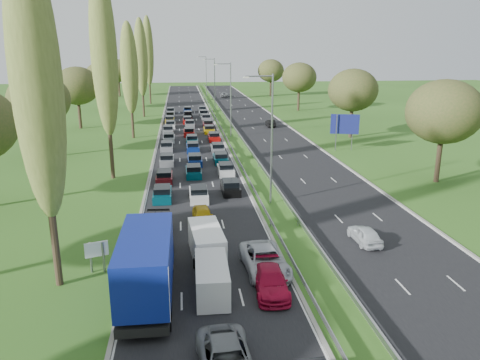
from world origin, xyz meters
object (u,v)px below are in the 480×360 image
near_car_3 (156,229)px  direction_sign (345,126)px  info_sign (97,253)px  blue_lorry (148,263)px  white_van_front (212,277)px  white_van_rear (206,241)px  near_car_2 (154,250)px

near_car_3 → direction_sign: size_ratio=1.02×
near_car_3 → info_sign: info_sign is taller
info_sign → direction_sign: 45.15m
blue_lorry → white_van_front: 3.88m
direction_sign → near_car_3: bearing=-130.6°
white_van_rear → info_sign: white_van_rear is taller
white_van_front → near_car_3: bearing=114.0°
near_car_2 → blue_lorry: blue_lorry is taller
near_car_3 → info_sign: bearing=-121.0°
direction_sign → white_van_front: bearing=-119.4°
blue_lorry → white_van_front: bearing=3.3°
near_car_2 → near_car_3: (-0.09, 4.03, -0.01)m
blue_lorry → direction_sign: 46.03m
white_van_rear → near_car_3: bearing=130.9°
near_car_3 → blue_lorry: bearing=-86.9°
blue_lorry → direction_sign: direction_sign is taller
near_car_2 → white_van_front: 5.97m
white_van_rear → direction_sign: (21.60, 33.11, 2.49)m
white_van_front → direction_sign: direction_sign is taller
white_van_rear → info_sign: size_ratio=2.50×
near_car_2 → white_van_front: bearing=-53.8°
white_van_front → info_sign: 8.06m
blue_lorry → info_sign: 5.20m
white_van_front → white_van_rear: size_ratio=0.92×
near_car_3 → info_sign: size_ratio=2.52×
near_car_2 → info_sign: (-3.61, -1.18, 0.58)m
near_car_2 → blue_lorry: bearing=-91.9°
direction_sign → white_van_rear: bearing=-123.1°
white_van_front → info_sign: bearing=154.8°
near_car_2 → blue_lorry: (-0.08, -4.92, 1.38)m
blue_lorry → white_van_rear: (3.68, 5.33, -1.10)m
near_car_2 → blue_lorry: 5.11m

